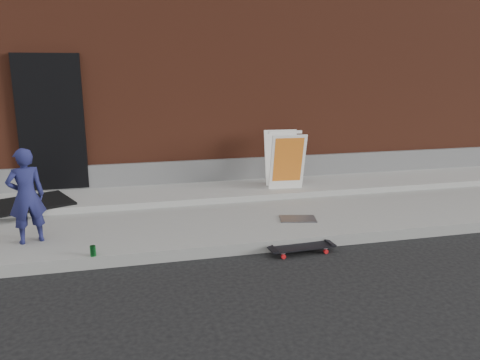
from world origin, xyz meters
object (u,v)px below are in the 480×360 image
object	(u,v)px
pizza_sign	(285,159)
soda_can	(93,251)
child	(26,196)
skateboard	(302,248)

from	to	relation	value
pizza_sign	soda_can	bearing A→B (deg)	-145.09
child	pizza_sign	bearing A→B (deg)	-178.48
child	skateboard	distance (m)	3.50
child	pizza_sign	world-z (taller)	child
skateboard	pizza_sign	size ratio (longest dim) A/B	0.85
child	skateboard	size ratio (longest dim) A/B	1.43
skateboard	soda_can	size ratio (longest dim) A/B	6.75
pizza_sign	soda_can	size ratio (longest dim) A/B	7.91
child	skateboard	xyz separation A→B (m)	(3.33, -0.83, -0.68)
skateboard	pizza_sign	world-z (taller)	pizza_sign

